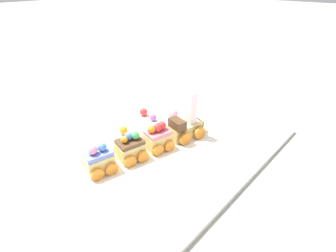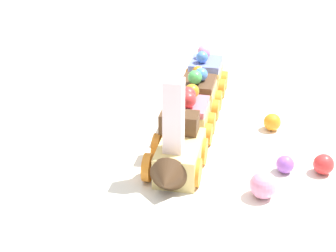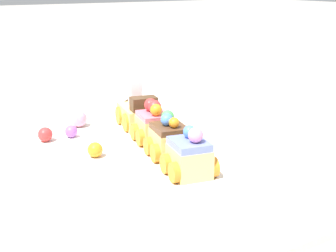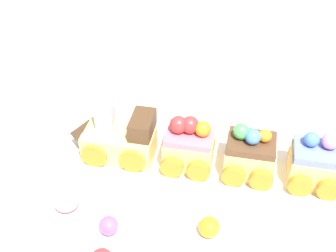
{
  "view_description": "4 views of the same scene",
  "coord_description": "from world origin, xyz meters",
  "px_view_note": "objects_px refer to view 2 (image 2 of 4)",
  "views": [
    {
      "loc": [
        -0.37,
        -0.37,
        0.39
      ],
      "look_at": [
        0.03,
        -0.0,
        0.07
      ],
      "focal_mm": 28.0,
      "sensor_mm": 36.0,
      "label": 1
    },
    {
      "loc": [
        0.67,
        -0.03,
        0.36
      ],
      "look_at": [
        0.01,
        -0.01,
        0.02
      ],
      "focal_mm": 60.0,
      "sensor_mm": 36.0,
      "label": 2
    },
    {
      "loc": [
        -0.62,
        0.4,
        0.27
      ],
      "look_at": [
        0.01,
        -0.01,
        0.03
      ],
      "focal_mm": 50.0,
      "sensor_mm": 36.0,
      "label": 3
    },
    {
      "loc": [
        0.05,
        0.45,
        0.43
      ],
      "look_at": [
        0.04,
        -0.0,
        0.06
      ],
      "focal_mm": 50.0,
      "sensor_mm": 36.0,
      "label": 4
    }
  ],
  "objects_px": {
    "cake_car_chocolate": "(198,95)",
    "gumball_orange": "(273,124)",
    "cake_car_blueberry": "(205,75)",
    "gumball_pink": "(263,185)",
    "cake_train_locomotive": "(175,152)",
    "gumball_purple": "(285,164)",
    "gumball_red": "(324,164)",
    "cake_car_strawberry": "(189,117)"
  },
  "relations": [
    {
      "from": "gumball_pink",
      "to": "cake_car_chocolate",
      "type": "bearing_deg",
      "value": -165.34
    },
    {
      "from": "gumball_purple",
      "to": "cake_car_chocolate",
      "type": "bearing_deg",
      "value": -151.1
    },
    {
      "from": "cake_car_chocolate",
      "to": "gumball_orange",
      "type": "xyz_separation_m",
      "value": [
        0.06,
        0.1,
        -0.01
      ]
    },
    {
      "from": "gumball_orange",
      "to": "cake_train_locomotive",
      "type": "bearing_deg",
      "value": -52.07
    },
    {
      "from": "gumball_red",
      "to": "gumball_orange",
      "type": "xyz_separation_m",
      "value": [
        -0.11,
        -0.04,
        -0.0
      ]
    },
    {
      "from": "cake_car_blueberry",
      "to": "gumball_purple",
      "type": "distance_m",
      "value": 0.25
    },
    {
      "from": "cake_car_chocolate",
      "to": "cake_car_blueberry",
      "type": "xyz_separation_m",
      "value": [
        -0.08,
        0.02,
        -0.0
      ]
    },
    {
      "from": "cake_car_chocolate",
      "to": "gumball_red",
      "type": "xyz_separation_m",
      "value": [
        0.17,
        0.14,
        -0.01
      ]
    },
    {
      "from": "cake_car_chocolate",
      "to": "cake_car_blueberry",
      "type": "bearing_deg",
      "value": -179.74
    },
    {
      "from": "cake_train_locomotive",
      "to": "cake_car_strawberry",
      "type": "xyz_separation_m",
      "value": [
        -0.1,
        0.02,
        -0.0
      ]
    },
    {
      "from": "cake_car_chocolate",
      "to": "gumball_pink",
      "type": "distance_m",
      "value": 0.23
    },
    {
      "from": "cake_car_strawberry",
      "to": "gumball_red",
      "type": "bearing_deg",
      "value": 70.59
    },
    {
      "from": "gumball_red",
      "to": "gumball_pink",
      "type": "bearing_deg",
      "value": -59.28
    },
    {
      "from": "cake_train_locomotive",
      "to": "gumball_orange",
      "type": "distance_m",
      "value": 0.17
    },
    {
      "from": "cake_train_locomotive",
      "to": "gumball_red",
      "type": "height_order",
      "value": "cake_train_locomotive"
    },
    {
      "from": "gumball_pink",
      "to": "cake_car_strawberry",
      "type": "bearing_deg",
      "value": -152.91
    },
    {
      "from": "cake_train_locomotive",
      "to": "cake_car_blueberry",
      "type": "height_order",
      "value": "cake_train_locomotive"
    },
    {
      "from": "cake_train_locomotive",
      "to": "cake_car_blueberry",
      "type": "distance_m",
      "value": 0.25
    },
    {
      "from": "gumball_orange",
      "to": "cake_car_blueberry",
      "type": "bearing_deg",
      "value": -150.05
    },
    {
      "from": "cake_car_chocolate",
      "to": "gumball_red",
      "type": "bearing_deg",
      "value": 51.57
    },
    {
      "from": "gumball_purple",
      "to": "gumball_orange",
      "type": "height_order",
      "value": "gumball_orange"
    },
    {
      "from": "cake_car_chocolate",
      "to": "gumball_red",
      "type": "relative_size",
      "value": 3.14
    },
    {
      "from": "cake_train_locomotive",
      "to": "gumball_pink",
      "type": "bearing_deg",
      "value": 75.6
    },
    {
      "from": "cake_car_strawberry",
      "to": "gumball_red",
      "type": "distance_m",
      "value": 0.18
    },
    {
      "from": "cake_car_chocolate",
      "to": "gumball_pink",
      "type": "relative_size",
      "value": 2.52
    },
    {
      "from": "cake_car_strawberry",
      "to": "cake_train_locomotive",
      "type": "bearing_deg",
      "value": 0.05
    },
    {
      "from": "cake_train_locomotive",
      "to": "gumball_pink",
      "type": "xyz_separation_m",
      "value": [
        0.05,
        0.1,
        -0.01
      ]
    },
    {
      "from": "gumball_purple",
      "to": "cake_car_strawberry",
      "type": "bearing_deg",
      "value": -130.58
    },
    {
      "from": "gumball_red",
      "to": "cake_train_locomotive",
      "type": "bearing_deg",
      "value": -90.53
    },
    {
      "from": "cake_train_locomotive",
      "to": "cake_car_blueberry",
      "type": "bearing_deg",
      "value": -179.92
    },
    {
      "from": "cake_car_chocolate",
      "to": "gumball_pink",
      "type": "height_order",
      "value": "cake_car_chocolate"
    },
    {
      "from": "cake_train_locomotive",
      "to": "cake_car_chocolate",
      "type": "bearing_deg",
      "value": -180.0
    },
    {
      "from": "cake_car_chocolate",
      "to": "gumball_purple",
      "type": "bearing_deg",
      "value": 41.72
    },
    {
      "from": "cake_train_locomotive",
      "to": "gumball_red",
      "type": "distance_m",
      "value": 0.18
    },
    {
      "from": "cake_train_locomotive",
      "to": "gumball_purple",
      "type": "bearing_deg",
      "value": 103.62
    },
    {
      "from": "cake_train_locomotive",
      "to": "cake_car_strawberry",
      "type": "relative_size",
      "value": 1.6
    },
    {
      "from": "cake_train_locomotive",
      "to": "gumball_red",
      "type": "relative_size",
      "value": 5.02
    },
    {
      "from": "cake_train_locomotive",
      "to": "cake_car_blueberry",
      "type": "relative_size",
      "value": 1.6
    },
    {
      "from": "cake_car_chocolate",
      "to": "gumball_purple",
      "type": "distance_m",
      "value": 0.19
    },
    {
      "from": "cake_train_locomotive",
      "to": "cake_car_strawberry",
      "type": "height_order",
      "value": "cake_train_locomotive"
    },
    {
      "from": "cake_car_blueberry",
      "to": "gumball_pink",
      "type": "height_order",
      "value": "cake_car_blueberry"
    },
    {
      "from": "gumball_pink",
      "to": "gumball_orange",
      "type": "bearing_deg",
      "value": 165.35
    }
  ]
}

